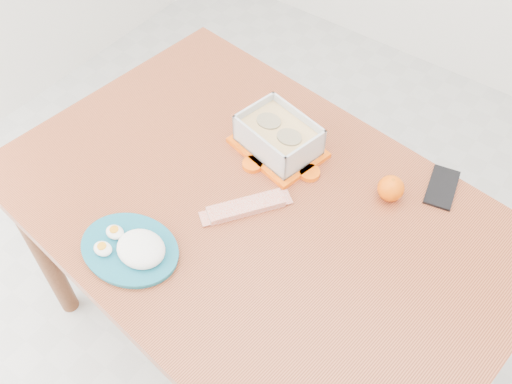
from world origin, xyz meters
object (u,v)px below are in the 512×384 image
Objects in this scene: orange_fruit at (391,188)px; rice_plate at (133,248)px; food_container at (278,137)px; smartphone at (442,187)px; dining_table at (256,229)px.

rice_plate is (-0.39, -0.50, -0.01)m from orange_fruit.
food_container is 3.94× the size of orange_fruit.
rice_plate reaches higher than smartphone.
rice_plate is (-0.08, -0.47, -0.03)m from food_container.
orange_fruit is 0.63m from rice_plate.
rice_plate is at bearing -128.42° from orange_fruit.
dining_table is 20.86× the size of orange_fruit.
dining_table is 0.33m from rice_plate.
smartphone reaches higher than dining_table.
food_container reaches higher than dining_table.
food_container is 0.47m from rice_plate.
orange_fruit is at bearing 49.03° from dining_table.
orange_fruit is 0.25× the size of rice_plate.
food_container is 1.92× the size of smartphone.
smartphone is at bearing 43.66° from rice_plate.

